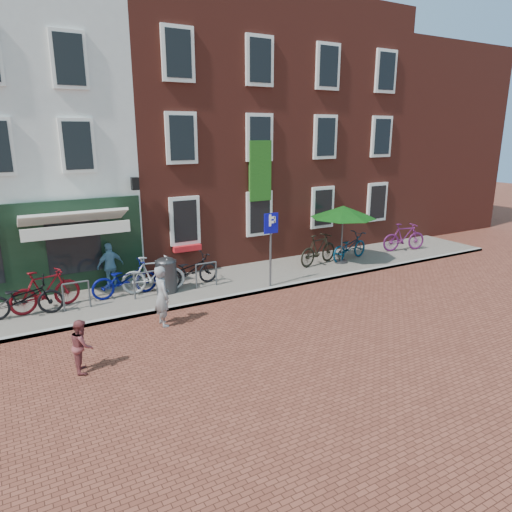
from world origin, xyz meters
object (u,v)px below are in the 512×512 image
bicycle_2 (125,279)px  bicycle_4 (190,270)px  bicycle_3 (153,274)px  bicycle_7 (404,237)px  bicycle_0 (23,298)px  parking_sign (271,237)px  litter_bin (166,273)px  boy (82,345)px  cafe_person (110,266)px  parasol (343,210)px  woman (162,296)px  bicycle_6 (349,247)px  bicycle_1 (45,290)px  bicycle_5 (318,249)px

bicycle_2 → bicycle_4: size_ratio=1.00×
bicycle_3 → bicycle_7: bearing=-79.6°
bicycle_0 → bicycle_3: (3.68, 0.18, 0.06)m
parking_sign → bicycle_2: (-4.38, 1.42, -1.13)m
litter_bin → bicycle_3: size_ratio=0.61×
bicycle_4 → bicycle_7: bearing=-96.3°
boy → cafe_person: (1.73, 4.95, 0.27)m
parasol → woman: size_ratio=1.52×
bicycle_7 → parking_sign: bearing=113.1°
litter_bin → bicycle_7: size_ratio=0.61×
bicycle_3 → bicycle_6: bearing=-79.6°
bicycle_2 → bicycle_3: 0.87m
litter_bin → boy: litter_bin is taller
bicycle_0 → bicycle_2: bearing=-77.4°
bicycle_6 → parasol: bearing=94.0°
parking_sign → woman: bearing=-164.7°
bicycle_0 → bicycle_1: (0.58, 0.25, 0.06)m
cafe_person → bicycle_6: size_ratio=0.74×
parking_sign → bicycle_3: size_ratio=1.23×
woman → bicycle_4: size_ratio=0.81×
bicycle_6 → bicycle_7: size_ratio=1.03×
boy → cafe_person: 5.24m
bicycle_2 → bicycle_7: 11.74m
litter_bin → bicycle_5: 6.05m
bicycle_7 → bicycle_3: bearing=103.3°
parasol → boy: parasol is taller
parking_sign → bicycle_4: bearing=150.0°
cafe_person → bicycle_2: bearing=90.0°
bicycle_1 → bicycle_3: 3.10m
bicycle_1 → bicycle_7: same height
bicycle_1 → bicycle_2: size_ratio=0.97×
parking_sign → bicycle_0: (-7.20, 1.11, -1.13)m
bicycle_3 → bicycle_6: bicycle_3 is taller
bicycle_2 → bicycle_4: 2.10m
parasol → boy: bearing=-160.2°
bicycle_2 → bicycle_5: size_ratio=1.03×
parasol → bicycle_6: parasol is taller
cafe_person → bicycle_7: (11.94, -1.16, -0.16)m
bicycle_3 → bicycle_7: same height
bicycle_0 → parasol: bearing=-84.0°
litter_bin → bicycle_2: (-1.23, 0.28, -0.09)m
bicycle_2 → bicycle_6: 8.77m
boy → bicycle_2: (1.93, 4.01, 0.05)m
bicycle_1 → bicycle_6: 11.01m
bicycle_1 → bicycle_4: bicycle_1 is taller
litter_bin → parasol: (6.98, -0.08, 1.45)m
bicycle_0 → bicycle_5: 10.11m
bicycle_0 → bicycle_7: 14.56m
bicycle_3 → bicycle_6: 7.90m
parasol → cafe_person: 8.62m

